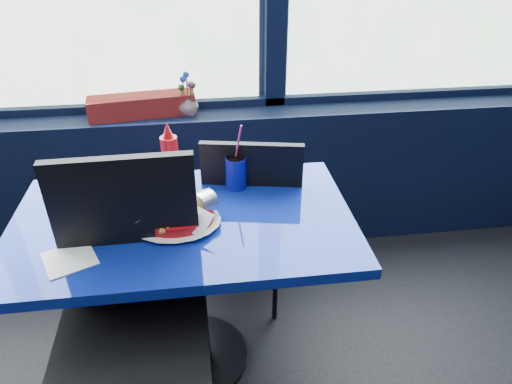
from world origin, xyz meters
The scene contains 10 objects.
window_sill centered at (0.00, 2.87, 0.40)m, with size 5.00×0.26×0.80m, color black.
near_table centered at (0.30, 2.00, 0.57)m, with size 1.20×0.70×0.75m.
chair_near_front centered at (0.13, 1.76, 0.61)m, with size 0.49×0.49×1.06m.
chair_near_back centered at (0.55, 2.32, 0.53)m, with size 0.49×0.49×0.93m.
planter_box centered at (0.10, 2.87, 0.85)m, with size 0.52×0.13×0.10m, color maroon.
flower_vase centered at (0.33, 2.85, 0.87)m, with size 0.13×0.14×0.21m.
food_basket centered at (0.29, 1.96, 0.79)m, with size 0.30×0.30×0.10m.
ketchup_bottle centered at (0.26, 2.28, 0.86)m, with size 0.07×0.07×0.25m.
soda_cup centered at (0.51, 2.19, 0.82)m, with size 0.08×0.08×0.27m.
napkin centered at (-0.05, 1.82, 0.75)m, with size 0.15×0.15×0.00m, color white.
Camera 1 is at (0.39, 0.66, 1.67)m, focal length 32.00 mm.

